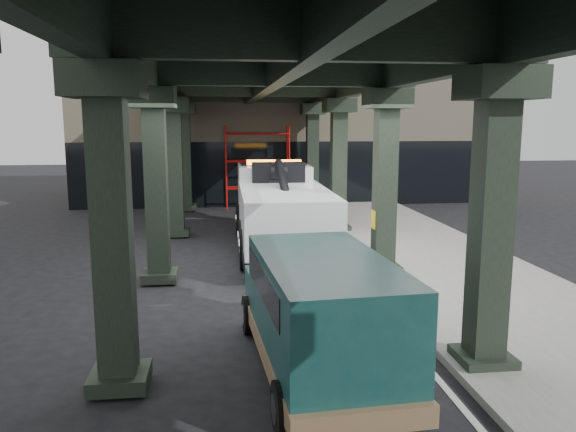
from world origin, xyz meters
TOP-DOWN VIEW (x-y plane):
  - ground at (0.00, 0.00)m, footprint 90.00×90.00m
  - sidewalk at (4.50, 2.00)m, footprint 5.00×40.00m
  - lane_stripe at (1.70, 2.00)m, footprint 0.12×38.00m
  - viaduct at (-0.40, 2.00)m, footprint 7.40×32.00m
  - building at (2.00, 20.00)m, footprint 22.00×10.00m
  - scaffolding at (0.00, 14.64)m, footprint 3.08×0.88m
  - tow_truck at (0.12, 5.46)m, footprint 2.83×9.11m
  - towed_van at (-0.21, -3.91)m, footprint 2.36×5.24m

SIDE VIEW (x-z plane):
  - ground at x=0.00m, z-range 0.00..0.00m
  - lane_stripe at x=1.70m, z-range 0.00..0.01m
  - sidewalk at x=4.50m, z-range 0.00..0.15m
  - towed_van at x=-0.21m, z-range 0.08..2.15m
  - tow_truck at x=0.12m, z-range -0.04..2.93m
  - scaffolding at x=0.00m, z-range 0.11..4.11m
  - building at x=2.00m, z-range 0.00..8.00m
  - viaduct at x=-0.40m, z-range 2.26..8.66m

